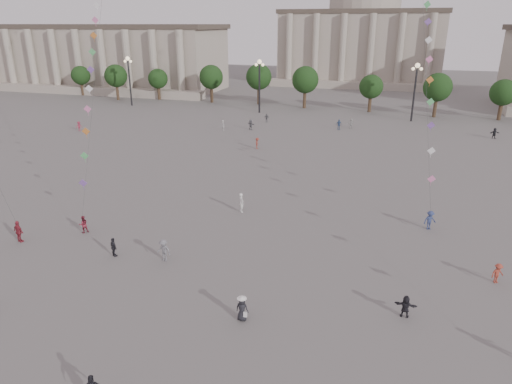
# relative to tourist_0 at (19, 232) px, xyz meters

# --- Properties ---
(ground) EXTENTS (360.00, 360.00, 0.00)m
(ground) POSITION_rel_tourist_0_xyz_m (17.31, -6.91, -0.96)
(ground) COLOR #5E5C59
(ground) RESTS_ON ground
(hall_west) EXTENTS (84.00, 26.22, 17.20)m
(hall_west) POSITION_rel_tourist_0_xyz_m (-57.69, 86.98, 7.47)
(hall_west) COLOR #A29988
(hall_west) RESTS_ON ground
(hall_central) EXTENTS (48.30, 34.30, 35.50)m
(hall_central) POSITION_rel_tourist_0_xyz_m (17.31, 122.31, 13.27)
(hall_central) COLOR #A29988
(hall_central) RESTS_ON ground
(tree_row) EXTENTS (137.12, 5.12, 8.00)m
(tree_row) POSITION_rel_tourist_0_xyz_m (17.31, 71.09, 4.43)
(tree_row) COLOR #3A2D1D
(tree_row) RESTS_ON ground
(lamp_post_far_west) EXTENTS (2.00, 0.90, 10.65)m
(lamp_post_far_west) POSITION_rel_tourist_0_xyz_m (-27.69, 63.09, 6.39)
(lamp_post_far_west) COLOR #262628
(lamp_post_far_west) RESTS_ON ground
(lamp_post_mid_west) EXTENTS (2.00, 0.90, 10.65)m
(lamp_post_mid_west) POSITION_rel_tourist_0_xyz_m (2.31, 63.09, 6.39)
(lamp_post_mid_west) COLOR #262628
(lamp_post_mid_west) RESTS_ON ground
(lamp_post_mid_east) EXTENTS (2.00, 0.90, 10.65)m
(lamp_post_mid_east) POSITION_rel_tourist_0_xyz_m (32.31, 63.09, 6.39)
(lamp_post_mid_east) COLOR #262628
(lamp_post_mid_east) RESTS_ON ground
(person_crowd_0) EXTENTS (1.12, 0.92, 1.78)m
(person_crowd_0) POSITION_rel_tourist_0_xyz_m (20.12, 51.72, -0.07)
(person_crowd_0) COLOR #37517C
(person_crowd_0) RESTS_ON ground
(person_crowd_2) EXTENTS (1.14, 1.22, 1.65)m
(person_crowd_2) POSITION_rel_tourist_0_xyz_m (-22.33, 37.51, -0.13)
(person_crowd_2) COLOR maroon
(person_crowd_2) RESTS_ON ground
(person_crowd_3) EXTENTS (1.40, 0.50, 1.49)m
(person_crowd_3) POSITION_rel_tourist_0_xyz_m (31.09, -1.46, -0.21)
(person_crowd_3) COLOR black
(person_crowd_3) RESTS_ON ground
(person_crowd_4) EXTENTS (1.39, 1.49, 1.67)m
(person_crowd_4) POSITION_rel_tourist_0_xyz_m (22.05, 53.52, -0.13)
(person_crowd_4) COLOR #BABAB6
(person_crowd_4) RESTS_ON ground
(person_crowd_6) EXTENTS (1.22, 0.77, 1.80)m
(person_crowd_6) POSITION_rel_tourist_0_xyz_m (13.20, 0.64, -0.06)
(person_crowd_6) COLOR slate
(person_crowd_6) RESTS_ON ground
(person_crowd_8) EXTENTS (1.12, 1.00, 1.51)m
(person_crowd_8) POSITION_rel_tourist_0_xyz_m (37.34, 4.64, -0.21)
(person_crowd_8) COLOR #9A392A
(person_crowd_8) RESTS_ON ground
(person_crowd_9) EXTENTS (1.64, 0.89, 1.69)m
(person_crowd_9) POSITION_rel_tourist_0_xyz_m (44.84, 52.43, -0.12)
(person_crowd_9) COLOR black
(person_crowd_9) RESTS_ON ground
(person_crowd_10) EXTENTS (0.73, 0.75, 1.74)m
(person_crowd_10) POSITION_rel_tourist_0_xyz_m (1.07, 45.36, -0.09)
(person_crowd_10) COLOR #B0B0AC
(person_crowd_10) RESTS_ON ground
(person_crowd_12) EXTENTS (1.72, 1.29, 1.81)m
(person_crowd_12) POSITION_rel_tourist_0_xyz_m (5.50, 47.19, -0.06)
(person_crowd_12) COLOR slate
(person_crowd_12) RESTS_ON ground
(person_crowd_13) EXTENTS (0.80, 0.85, 1.94)m
(person_crowd_13) POSITION_rel_tourist_0_xyz_m (15.79, 11.70, 0.01)
(person_crowd_13) COLOR silver
(person_crowd_13) RESTS_ON ground
(person_crowd_16) EXTENTS (0.99, 0.52, 1.60)m
(person_crowd_16) POSITION_rel_tourist_0_xyz_m (6.37, 54.14, -0.16)
(person_crowd_16) COLOR #5D5E61
(person_crowd_16) RESTS_ON ground
(person_crowd_17) EXTENTS (0.85, 1.18, 1.64)m
(person_crowd_17) POSITION_rel_tourist_0_xyz_m (10.28, 35.23, -0.14)
(person_crowd_17) COLOR maroon
(person_crowd_17) RESTS_ON ground
(tourist_0) EXTENTS (1.20, 0.72, 1.92)m
(tourist_0) POSITION_rel_tourist_0_xyz_m (0.00, 0.00, 0.00)
(tourist_0) COLOR maroon
(tourist_0) RESTS_ON ground
(tourist_1) EXTENTS (0.99, 0.82, 1.58)m
(tourist_1) POSITION_rel_tourist_0_xyz_m (9.06, 0.13, -0.17)
(tourist_1) COLOR #232228
(tourist_1) RESTS_ON ground
(kite_flyer_0) EXTENTS (0.95, 0.97, 1.58)m
(kite_flyer_0) POSITION_rel_tourist_0_xyz_m (4.01, 3.16, -0.17)
(kite_flyer_0) COLOR maroon
(kite_flyer_0) RESTS_ON ground
(kite_flyer_1) EXTENTS (1.31, 1.13, 1.76)m
(kite_flyer_1) POSITION_rel_tourist_0_xyz_m (33.19, 12.80, -0.08)
(kite_flyer_1) COLOR navy
(kite_flyer_1) RESTS_ON ground
(hat_person) EXTENTS (0.80, 0.60, 1.69)m
(hat_person) POSITION_rel_tourist_0_xyz_m (21.42, -4.78, -0.10)
(hat_person) COLOR black
(hat_person) RESTS_ON ground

